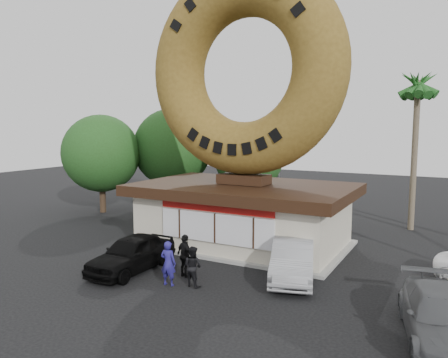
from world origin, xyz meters
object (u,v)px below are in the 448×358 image
at_px(person_left, 168,263).
at_px(person_center, 193,266).
at_px(street_lamp, 281,151).
at_px(car_silver, 293,259).
at_px(car_grey, 442,318).
at_px(giant_donut, 245,70).
at_px(donut_shop, 244,212).
at_px(car_black, 132,253).
at_px(person_right, 185,256).

bearing_deg(person_left, person_center, -163.50).
bearing_deg(person_left, street_lamp, -90.27).
distance_m(car_silver, car_grey, 6.52).
bearing_deg(giant_donut, car_grey, -34.63).
relative_size(donut_shop, car_grey, 2.16).
distance_m(person_center, car_silver, 4.22).
bearing_deg(street_lamp, donut_shop, -79.50).
distance_m(car_black, car_grey, 12.24).
distance_m(street_lamp, car_silver, 15.30).
xyz_separation_m(street_lamp, person_right, (1.89, -15.69, -3.57)).
relative_size(person_center, car_silver, 0.34).
bearing_deg(car_black, giant_donut, 67.78).
relative_size(person_left, car_silver, 0.38).
bearing_deg(giant_donut, street_lamp, 100.51).
relative_size(street_lamp, car_grey, 1.54).
distance_m(giant_donut, car_silver, 9.97).
height_order(person_left, person_right, person_right).
xyz_separation_m(giant_donut, car_grey, (9.77, -6.75, -8.40)).
bearing_deg(car_silver, person_center, -155.72).
bearing_deg(person_right, giant_donut, -65.90).
height_order(person_center, person_right, person_right).
relative_size(donut_shop, car_black, 2.43).
relative_size(street_lamp, car_silver, 1.66).
relative_size(giant_donut, person_left, 5.91).
height_order(person_center, car_black, person_center).
distance_m(person_left, person_right, 1.12).
bearing_deg(car_silver, person_right, -170.06).
relative_size(car_black, car_silver, 0.96).
xyz_separation_m(person_center, car_grey, (8.88, -0.33, -0.06)).
bearing_deg(person_left, person_right, -99.43).
relative_size(person_center, person_right, 0.89).
height_order(donut_shop, person_right, donut_shop).
distance_m(person_left, person_center, 1.00).
distance_m(person_center, car_grey, 8.88).
xyz_separation_m(donut_shop, giant_donut, (0.00, 0.02, 7.38)).
bearing_deg(person_left, car_silver, -148.44).
xyz_separation_m(person_left, car_black, (-2.43, 0.66, -0.12)).
height_order(giant_donut, street_lamp, giant_donut).
distance_m(person_center, car_black, 3.36).
bearing_deg(person_center, car_silver, -130.27).
xyz_separation_m(donut_shop, car_silver, (4.05, -3.61, -0.97)).
relative_size(person_left, person_center, 1.12).
distance_m(donut_shop, person_right, 5.73).
xyz_separation_m(person_center, person_right, (-0.86, 0.73, 0.10)).
xyz_separation_m(car_silver, car_grey, (5.72, -3.12, -0.04)).
relative_size(giant_donut, person_right, 5.86).
bearing_deg(person_center, street_lamp, -72.33).
xyz_separation_m(person_left, car_silver, (4.07, 3.19, -0.11)).
xyz_separation_m(person_center, car_black, (-3.35, 0.27, -0.02)).
relative_size(person_left, car_grey, 0.35).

